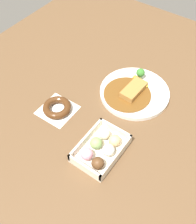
{
  "coord_description": "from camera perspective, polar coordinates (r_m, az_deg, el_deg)",
  "views": [
    {
      "loc": [
        0.57,
        0.3,
        0.83
      ],
      "look_at": [
        0.04,
        -0.08,
        0.03
      ],
      "focal_mm": 43.6,
      "sensor_mm": 36.0,
      "label": 1
    }
  ],
  "objects": [
    {
      "name": "donut_box",
      "position": [
        0.94,
        0.63,
        -7.61
      ],
      "size": [
        0.19,
        0.14,
        0.06
      ],
      "color": "beige",
      "rests_on": "ground_plane"
    },
    {
      "name": "curry_plate",
      "position": [
        1.13,
        7.53,
        4.23
      ],
      "size": [
        0.29,
        0.29,
        0.07
      ],
      "color": "white",
      "rests_on": "ground_plane"
    },
    {
      "name": "ground_plane",
      "position": [
        1.05,
        4.7,
        -1.48
      ],
      "size": [
        1.6,
        1.6,
        0.0
      ],
      "primitive_type": "plane",
      "color": "brown"
    },
    {
      "name": "chocolate_ring_donut",
      "position": [
        1.07,
        -8.58,
        0.89
      ],
      "size": [
        0.13,
        0.13,
        0.03
      ],
      "color": "white",
      "rests_on": "ground_plane"
    }
  ]
}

